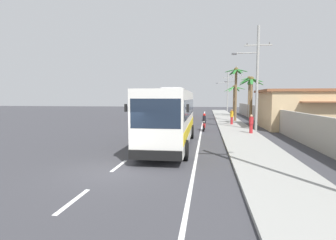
{
  "coord_description": "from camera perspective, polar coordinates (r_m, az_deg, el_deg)",
  "views": [
    {
      "loc": [
        4.01,
        -10.51,
        3.14
      ],
      "look_at": [
        1.49,
        6.11,
        1.7
      ],
      "focal_mm": 27.77,
      "sensor_mm": 36.0,
      "label": 1
    }
  ],
  "objects": [
    {
      "name": "palm_third",
      "position": [
        30.41,
        17.81,
        6.12
      ],
      "size": [
        2.74,
        2.76,
        5.49
      ],
      "color": "brown",
      "rests_on": "ground"
    },
    {
      "name": "palm_fourth",
      "position": [
        43.59,
        17.36,
        7.13
      ],
      "size": [
        2.85,
        2.86,
        6.56
      ],
      "color": "brown",
      "rests_on": "ground"
    },
    {
      "name": "palm_nearest",
      "position": [
        34.94,
        14.68,
        7.55
      ],
      "size": [
        2.91,
        2.55,
        7.05
      ],
      "color": "brown",
      "rests_on": "ground"
    },
    {
      "name": "coach_bus_foreground",
      "position": [
        16.85,
        0.6,
        0.99
      ],
      "size": [
        2.97,
        11.03,
        3.83
      ],
      "color": "silver",
      "rests_on": "ground"
    },
    {
      "name": "pedestrian_midwalk",
      "position": [
        23.11,
        17.79,
        -0.74
      ],
      "size": [
        0.36,
        0.36,
        1.58
      ],
      "rotation": [
        0.0,
        0.0,
        0.69
      ],
      "color": "red",
      "rests_on": "sidewalk_kerb"
    },
    {
      "name": "coach_bus_far_lane",
      "position": [
        39.98,
        0.36,
        3.12
      ],
      "size": [
        2.93,
        10.86,
        3.65
      ],
      "color": "red",
      "rests_on": "ground"
    },
    {
      "name": "utility_pole_far",
      "position": [
        42.61,
        14.67,
        6.25
      ],
      "size": [
        2.77,
        0.24,
        8.08
      ],
      "color": "#9E9E99",
      "rests_on": "ground"
    },
    {
      "name": "pedestrian_near_kerb",
      "position": [
        30.3,
        13.82,
        0.76
      ],
      "size": [
        0.36,
        0.36,
        1.7
      ],
      "rotation": [
        0.0,
        0.0,
        4.91
      ],
      "color": "red",
      "rests_on": "sidewalk_kerb"
    },
    {
      "name": "motorcycle_beside_bus",
      "position": [
        25.13,
        7.94,
        -0.8
      ],
      "size": [
        0.56,
        1.96,
        1.65
      ],
      "color": "black",
      "rests_on": "ground"
    },
    {
      "name": "palm_second",
      "position": [
        46.47,
        14.3,
        5.48
      ],
      "size": [
        3.68,
        3.4,
        5.33
      ],
      "color": "brown",
      "rests_on": "ground"
    },
    {
      "name": "boundary_wall",
      "position": [
        25.46,
        23.57,
        -0.24
      ],
      "size": [
        0.24,
        60.0,
        2.09
      ],
      "primitive_type": "cube",
      "color": "#9E998E",
      "rests_on": "ground"
    },
    {
      "name": "lane_markings",
      "position": [
        25.16,
        4.49,
        -2.28
      ],
      "size": [
        3.62,
        71.0,
        0.01
      ],
      "color": "white",
      "rests_on": "ground"
    },
    {
      "name": "ground_plane",
      "position": [
        11.68,
        -12.04,
        -10.82
      ],
      "size": [
        160.0,
        160.0,
        0.0
      ],
      "primitive_type": "plane",
      "color": "#3A3A3F"
    },
    {
      "name": "sidewalk_kerb",
      "position": [
        20.92,
        16.21,
        -3.74
      ],
      "size": [
        3.2,
        90.0,
        0.14
      ],
      "primitive_type": "cube",
      "color": "#999993",
      "rests_on": "ground"
    },
    {
      "name": "utility_pole_mid",
      "position": [
        25.77,
        18.84,
        9.18
      ],
      "size": [
        3.59,
        0.24,
        9.75
      ],
      "color": "#9E9E99",
      "rests_on": "ground"
    },
    {
      "name": "utility_pole_distant",
      "position": [
        59.61,
        12.87,
        6.34
      ],
      "size": [
        3.85,
        0.24,
        8.91
      ],
      "color": "#9E9E99",
      "rests_on": "ground"
    }
  ]
}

